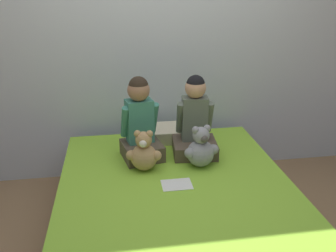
{
  "coord_description": "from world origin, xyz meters",
  "views": [
    {
      "loc": [
        -0.38,
        -2.09,
        1.79
      ],
      "look_at": [
        0.0,
        0.4,
        0.75
      ],
      "focal_mm": 38.0,
      "sensor_mm": 36.0,
      "label": 1
    }
  ],
  "objects_px": {
    "pillow_at_headboard": "(162,133)",
    "sign_card": "(177,185)",
    "bed": "(176,213)",
    "teddy_bear_held_by_right_child": "(201,149)",
    "child_on_left": "(140,123)",
    "child_on_right": "(195,122)",
    "teddy_bear_held_by_left_child": "(144,153)"
  },
  "relations": [
    {
      "from": "teddy_bear_held_by_right_child",
      "to": "pillow_at_headboard",
      "type": "xyz_separation_m",
      "value": [
        -0.23,
        0.53,
        -0.08
      ]
    },
    {
      "from": "sign_card",
      "to": "bed",
      "type": "bearing_deg",
      "value": 115.84
    },
    {
      "from": "bed",
      "to": "pillow_at_headboard",
      "type": "bearing_deg",
      "value": 90.0
    },
    {
      "from": "teddy_bear_held_by_left_child",
      "to": "bed",
      "type": "bearing_deg",
      "value": -41.35
    },
    {
      "from": "teddy_bear_held_by_right_child",
      "to": "sign_card",
      "type": "bearing_deg",
      "value": -142.07
    },
    {
      "from": "teddy_bear_held_by_right_child",
      "to": "bed",
      "type": "bearing_deg",
      "value": -142.77
    },
    {
      "from": "teddy_bear_held_by_left_child",
      "to": "teddy_bear_held_by_right_child",
      "type": "xyz_separation_m",
      "value": [
        0.43,
        -0.01,
        0.01
      ]
    },
    {
      "from": "bed",
      "to": "pillow_at_headboard",
      "type": "distance_m",
      "value": 0.83
    },
    {
      "from": "bed",
      "to": "sign_card",
      "type": "relative_size",
      "value": 9.08
    },
    {
      "from": "teddy_bear_held_by_left_child",
      "to": "pillow_at_headboard",
      "type": "height_order",
      "value": "teddy_bear_held_by_left_child"
    },
    {
      "from": "teddy_bear_held_by_left_child",
      "to": "pillow_at_headboard",
      "type": "distance_m",
      "value": 0.56
    },
    {
      "from": "teddy_bear_held_by_left_child",
      "to": "sign_card",
      "type": "xyz_separation_m",
      "value": [
        0.2,
        -0.26,
        -0.13
      ]
    },
    {
      "from": "child_on_left",
      "to": "sign_card",
      "type": "bearing_deg",
      "value": -78.46
    },
    {
      "from": "teddy_bear_held_by_right_child",
      "to": "child_on_right",
      "type": "bearing_deg",
      "value": 78.93
    },
    {
      "from": "pillow_at_headboard",
      "to": "sign_card",
      "type": "xyz_separation_m",
      "value": [
        0.0,
        -0.78,
        -0.05
      ]
    },
    {
      "from": "child_on_right",
      "to": "child_on_left",
      "type": "bearing_deg",
      "value": -174.73
    },
    {
      "from": "child_on_left",
      "to": "teddy_bear_held_by_right_child",
      "type": "bearing_deg",
      "value": -39.68
    },
    {
      "from": "pillow_at_headboard",
      "to": "sign_card",
      "type": "height_order",
      "value": "pillow_at_headboard"
    },
    {
      "from": "child_on_right",
      "to": "pillow_at_headboard",
      "type": "relative_size",
      "value": 1.31
    },
    {
      "from": "teddy_bear_held_by_left_child",
      "to": "child_on_right",
      "type": "bearing_deg",
      "value": 37.6
    },
    {
      "from": "pillow_at_headboard",
      "to": "teddy_bear_held_by_left_child",
      "type": "bearing_deg",
      "value": -111.18
    },
    {
      "from": "teddy_bear_held_by_left_child",
      "to": "sign_card",
      "type": "distance_m",
      "value": 0.36
    },
    {
      "from": "child_on_left",
      "to": "child_on_right",
      "type": "relative_size",
      "value": 1.01
    },
    {
      "from": "pillow_at_headboard",
      "to": "teddy_bear_held_by_right_child",
      "type": "bearing_deg",
      "value": -66.77
    },
    {
      "from": "child_on_right",
      "to": "teddy_bear_held_by_left_child",
      "type": "distance_m",
      "value": 0.5
    },
    {
      "from": "bed",
      "to": "sign_card",
      "type": "bearing_deg",
      "value": -64.16
    },
    {
      "from": "teddy_bear_held_by_right_child",
      "to": "sign_card",
      "type": "height_order",
      "value": "teddy_bear_held_by_right_child"
    },
    {
      "from": "teddy_bear_held_by_right_child",
      "to": "pillow_at_headboard",
      "type": "height_order",
      "value": "teddy_bear_held_by_right_child"
    },
    {
      "from": "child_on_right",
      "to": "sign_card",
      "type": "xyz_separation_m",
      "value": [
        -0.23,
        -0.48,
        -0.26
      ]
    },
    {
      "from": "child_on_right",
      "to": "sign_card",
      "type": "relative_size",
      "value": 3.08
    },
    {
      "from": "child_on_left",
      "to": "teddy_bear_held_by_left_child",
      "type": "relative_size",
      "value": 2.08
    },
    {
      "from": "child_on_left",
      "to": "child_on_right",
      "type": "xyz_separation_m",
      "value": [
        0.44,
        0.0,
        -0.02
      ]
    }
  ]
}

